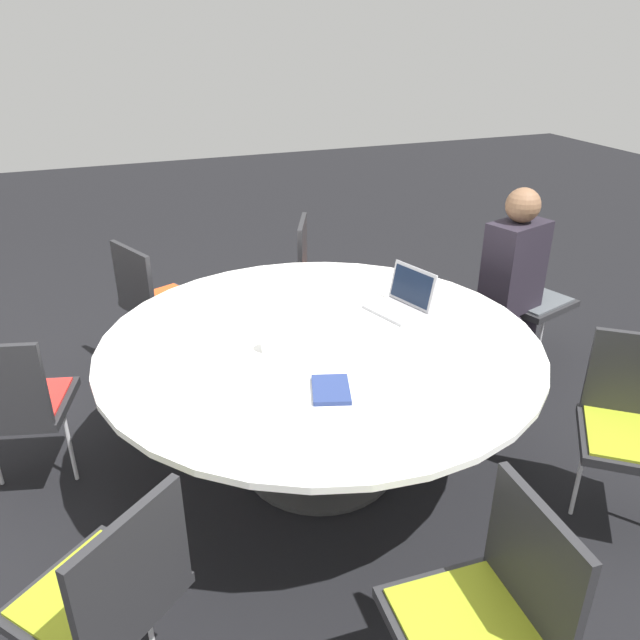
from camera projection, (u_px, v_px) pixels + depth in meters
The scene contains 13 objects.
ground_plane at pixel (320, 463), 3.24m from camera, with size 16.00×16.00×0.00m, color black.
conference_table at pixel (320, 359), 2.97m from camera, with size 2.06×2.06×0.73m.
chair_0 at pixel (524, 288), 4.00m from camera, with size 0.53×0.54×0.87m.
chair_1 at pixel (321, 270), 4.28m from camera, with size 0.57×0.56×0.87m.
chair_2 at pixel (155, 296), 3.87m from camera, with size 0.57×0.56×0.87m.
chair_3 at pixel (13, 400), 2.82m from camera, with size 0.52×0.53×0.87m.
chair_4 at pixel (108, 591), 1.88m from camera, with size 0.60×0.61×0.87m.
chair_5 at pixel (490, 609), 1.82m from camera, with size 0.46×0.44×0.87m.
chair_6 at pixel (635, 419), 2.69m from camera, with size 0.60×0.61×0.87m.
person_0 at pixel (516, 272), 3.72m from camera, with size 0.33×0.41×1.22m.
laptop at pixel (403, 300), 3.19m from camera, with size 0.35×0.31×0.21m.
spiral_notebook at pixel (331, 390), 2.51m from camera, with size 0.25×0.21×0.02m.
coffee_cup at pixel (271, 342), 2.80m from camera, with size 0.09×0.09×0.09m.
Camera 1 is at (-2.42, 0.92, 2.08)m, focal length 35.00 mm.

